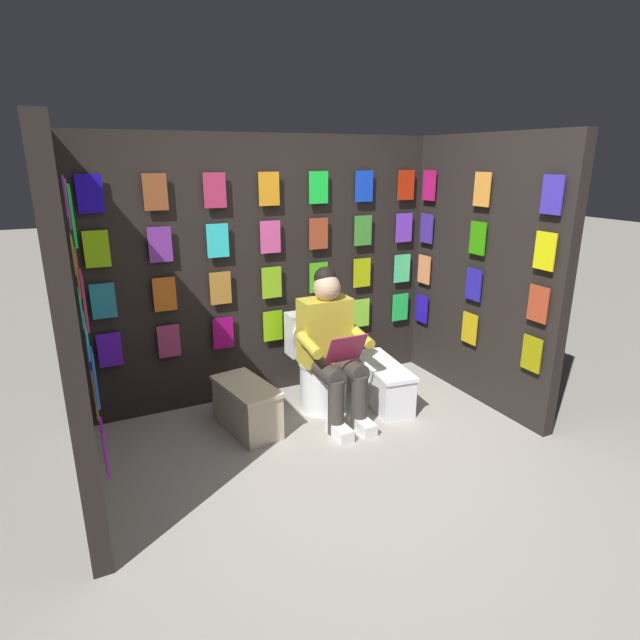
{
  "coord_description": "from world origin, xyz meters",
  "views": [
    {
      "loc": [
        1.51,
        2.34,
        1.99
      ],
      "look_at": [
        -0.1,
        -0.91,
        0.85
      ],
      "focal_mm": 29.28,
      "sensor_mm": 36.0,
      "label": 1
    }
  ],
  "objects_px": {
    "person_reading": "(332,345)",
    "comic_longbox_far": "(247,407)",
    "comic_longbox_near": "(382,383)",
    "toilet": "(319,368)"
  },
  "relations": [
    {
      "from": "toilet",
      "to": "comic_longbox_near",
      "type": "distance_m",
      "value": 0.55
    },
    {
      "from": "person_reading",
      "to": "toilet",
      "type": "bearing_deg",
      "value": -90.04
    },
    {
      "from": "comic_longbox_near",
      "to": "comic_longbox_far",
      "type": "xyz_separation_m",
      "value": [
        1.17,
        -0.05,
        0.01
      ]
    },
    {
      "from": "toilet",
      "to": "comic_longbox_far",
      "type": "height_order",
      "value": "toilet"
    },
    {
      "from": "person_reading",
      "to": "comic_longbox_near",
      "type": "distance_m",
      "value": 0.65
    },
    {
      "from": "person_reading",
      "to": "comic_longbox_far",
      "type": "distance_m",
      "value": 0.8
    },
    {
      "from": "person_reading",
      "to": "comic_longbox_near",
      "type": "height_order",
      "value": "person_reading"
    },
    {
      "from": "toilet",
      "to": "comic_longbox_far",
      "type": "xyz_separation_m",
      "value": [
        0.67,
        0.14,
        -0.14
      ]
    },
    {
      "from": "person_reading",
      "to": "comic_longbox_near",
      "type": "bearing_deg",
      "value": -176.54
    },
    {
      "from": "comic_longbox_near",
      "to": "toilet",
      "type": "bearing_deg",
      "value": -13.51
    }
  ]
}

